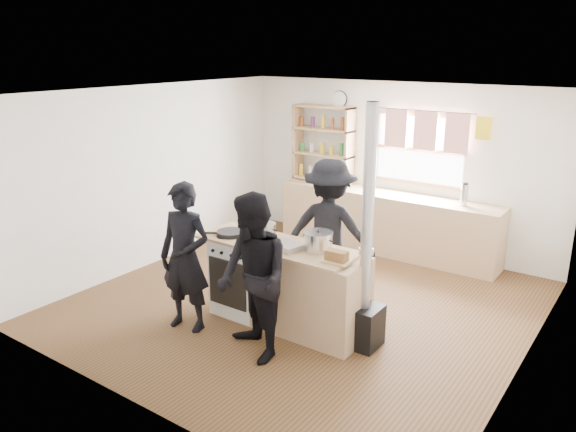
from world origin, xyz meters
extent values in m
cube|color=brown|center=(0.00, 0.00, -0.01)|extent=(5.00, 5.00, 0.01)
cube|color=tan|center=(0.00, 2.22, 0.45)|extent=(3.40, 0.55, 0.90)
cube|color=tan|center=(-1.20, 2.34, 0.94)|extent=(1.00, 0.28, 0.03)
cube|color=tan|center=(-1.20, 2.34, 1.33)|extent=(1.00, 0.28, 0.03)
cube|color=tan|center=(-1.20, 2.34, 1.74)|extent=(1.00, 0.28, 0.03)
cube|color=tan|center=(-1.20, 2.34, 2.08)|extent=(1.00, 0.28, 0.03)
cube|color=tan|center=(-1.68, 2.34, 1.50)|extent=(0.04, 0.28, 1.20)
cube|color=tan|center=(-0.72, 2.34, 1.50)|extent=(0.04, 0.28, 1.20)
cylinder|color=silver|center=(1.14, 2.22, 1.05)|extent=(0.10, 0.10, 0.30)
cube|color=white|center=(-0.45, -0.55, 0.45)|extent=(0.60, 0.60, 0.90)
cube|color=tan|center=(0.45, -0.55, 0.45)|extent=(1.20, 0.60, 0.90)
cube|color=tan|center=(0.00, -0.55, 0.92)|extent=(1.84, 0.64, 0.03)
cylinder|color=black|center=(-0.58, -0.63, 0.96)|extent=(0.44, 0.44, 0.05)
cylinder|color=#27511B|center=(-0.58, -0.63, 0.97)|extent=(0.28, 0.28, 0.02)
cube|color=silver|center=(0.19, -0.63, 0.96)|extent=(0.39, 0.32, 0.07)
cube|color=brown|center=(0.19, -0.63, 0.98)|extent=(0.33, 0.27, 0.02)
cylinder|color=silver|center=(-0.21, -0.46, 1.01)|extent=(0.23, 0.23, 0.16)
cylinder|color=silver|center=(-0.21, -0.46, 1.09)|extent=(0.24, 0.24, 0.01)
sphere|color=black|center=(-0.21, -0.46, 1.11)|extent=(0.03, 0.03, 0.03)
cylinder|color=silver|center=(0.49, -0.47, 1.03)|extent=(0.30, 0.30, 0.19)
cylinder|color=silver|center=(0.49, -0.47, 1.13)|extent=(0.31, 0.31, 0.01)
sphere|color=black|center=(0.49, -0.47, 1.14)|extent=(0.03, 0.03, 0.03)
cube|color=tan|center=(0.82, -0.66, 0.94)|extent=(0.29, 0.21, 0.02)
cube|color=olive|center=(0.82, -0.66, 1.00)|extent=(0.22, 0.12, 0.10)
cube|color=black|center=(1.05, -0.48, 0.22)|extent=(0.35, 0.35, 0.44)
cylinder|color=#ADADB2|center=(1.05, -0.48, 1.47)|extent=(0.12, 0.12, 2.06)
imported|color=black|center=(-0.71, -1.22, 0.82)|extent=(0.66, 0.50, 1.64)
imported|color=black|center=(0.26, -1.28, 0.84)|extent=(1.01, 0.94, 1.67)
imported|color=black|center=(0.15, 0.33, 0.87)|extent=(1.25, 0.92, 1.73)
camera|label=1|loc=(3.42, -5.18, 2.99)|focal=35.00mm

